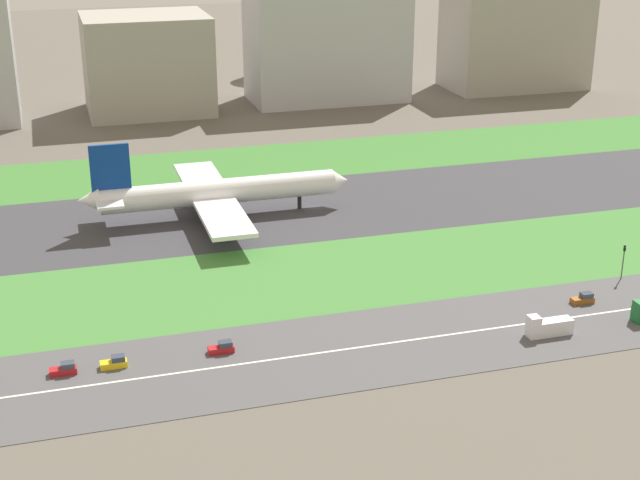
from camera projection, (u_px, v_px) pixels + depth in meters
The scene contains 17 objects.
ground_plane at pixel (314, 207), 230.11m from camera, with size 800.00×800.00×0.00m, color #5B564C.
runway at pixel (314, 207), 230.09m from camera, with size 280.00×46.00×0.10m, color #38383D.
grass_median_north at pixel (274, 162), 266.72m from camera, with size 280.00×36.00×0.10m, color #3D7A33.
grass_median_south at pixel (369, 270), 193.47m from camera, with size 280.00×36.00×0.10m, color #427F38.
highway at pixel (429, 338), 164.89m from camera, with size 280.00×28.00×0.10m, color #4C4C4F.
highway_centerline at pixel (429, 337), 164.87m from camera, with size 266.00×0.50×0.01m, color silver.
airliner at pixel (213, 192), 221.21m from camera, with size 65.00×56.00×19.70m.
car_3 at pixel (115, 362), 154.66m from camera, with size 4.40×1.80×2.00m.
car_1 at pixel (222, 348), 159.45m from camera, with size 4.40×1.80×2.00m.
car_0 at pixel (64, 369), 152.50m from camera, with size 4.40×1.80×2.00m.
truck_0 at pixel (548, 327), 165.28m from camera, with size 8.40×2.50×4.00m.
car_4 at pixel (583, 299), 178.00m from camera, with size 4.40×1.80×2.00m.
traffic_light at pixel (623, 259), 187.51m from camera, with size 0.36×0.50×7.20m.
hangar_building at pixel (147, 64), 318.97m from camera, with size 41.71×34.74×32.97m, color #9E998E.
office_tower at pixel (327, 43), 334.55m from camera, with size 55.48×28.77×40.96m, color #B2B2B7.
cargo_warehouse at pixel (516, 35), 354.64m from camera, with size 51.85×28.79×40.14m, color #9E998E.
fuel_tank_west at pixel (272, 59), 377.00m from camera, with size 21.02×21.02×14.93m, color silver.
Camera 1 is at (-60.49, -208.77, 75.99)m, focal length 52.42 mm.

